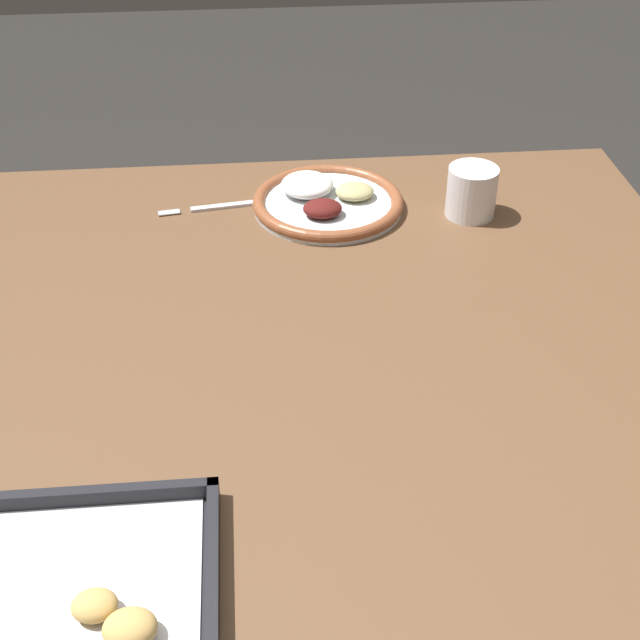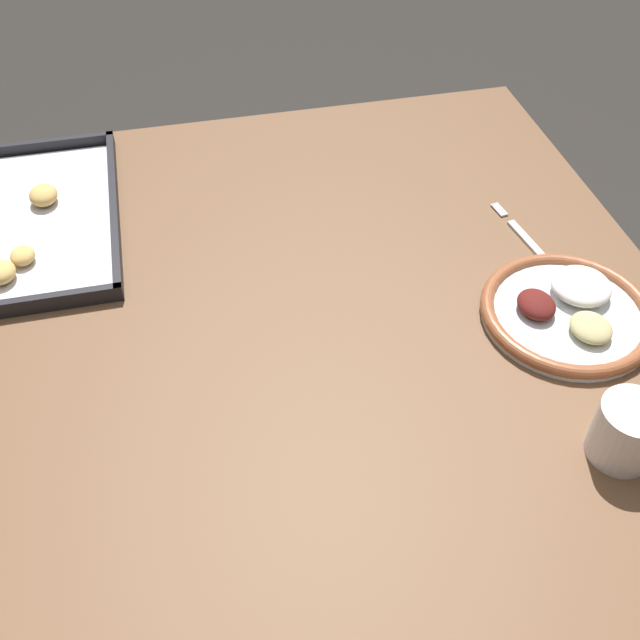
{
  "view_description": "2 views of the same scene",
  "coord_description": "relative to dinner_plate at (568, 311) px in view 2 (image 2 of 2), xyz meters",
  "views": [
    {
      "loc": [
        0.07,
        0.93,
        1.47
      ],
      "look_at": [
        -0.02,
        0.0,
        0.79
      ],
      "focal_mm": 50.0,
      "sensor_mm": 36.0,
      "label": 1
    },
    {
      "loc": [
        -0.72,
        0.16,
        1.52
      ],
      "look_at": [
        -0.02,
        0.0,
        0.79
      ],
      "focal_mm": 42.0,
      "sensor_mm": 36.0,
      "label": 2
    }
  ],
  "objects": [
    {
      "name": "baking_tray",
      "position": [
        0.38,
        0.74,
        -0.0
      ],
      "size": [
        0.43,
        0.24,
        0.04
      ],
      "color": "black",
      "rests_on": "dining_table"
    },
    {
      "name": "ground_plane",
      "position": [
        0.06,
        0.35,
        -0.78
      ],
      "size": [
        8.0,
        8.0,
        0.0
      ],
      "primitive_type": "plane",
      "color": "#282623"
    },
    {
      "name": "dining_table",
      "position": [
        0.06,
        0.35,
        -0.11
      ],
      "size": [
        1.18,
        1.06,
        0.76
      ],
      "color": "brown",
      "rests_on": "ground_plane"
    },
    {
      "name": "drinking_cup",
      "position": [
        -0.23,
        0.04,
        0.03
      ],
      "size": [
        0.08,
        0.08,
        0.08
      ],
      "color": "white",
      "rests_on": "dining_table"
    },
    {
      "name": "fork",
      "position": [
        0.17,
        -0.02,
        -0.01
      ],
      "size": [
        0.2,
        0.04,
        0.0
      ],
      "rotation": [
        0.0,
        0.0,
        0.15
      ],
      "color": "silver",
      "rests_on": "dining_table"
    },
    {
      "name": "dinner_plate",
      "position": [
        0.0,
        0.0,
        0.0
      ],
      "size": [
        0.25,
        0.25,
        0.04
      ],
      "color": "silver",
      "rests_on": "dining_table"
    }
  ]
}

